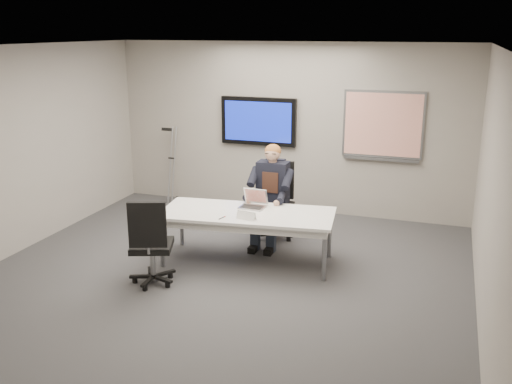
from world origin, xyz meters
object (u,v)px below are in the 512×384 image
(conference_table, at_px, (247,218))
(seated_person, at_px, (269,206))
(office_chair_far, at_px, (274,215))
(laptop, at_px, (254,202))
(office_chair_near, at_px, (152,258))

(conference_table, bearing_deg, seated_person, 76.92)
(office_chair_far, relative_size, laptop, 3.32)
(conference_table, distance_m, office_chair_near, 1.37)
(office_chair_far, xyz_separation_m, office_chair_near, (-0.93, -2.00, -0.01))
(conference_table, bearing_deg, laptop, 82.38)
(office_chair_near, bearing_deg, office_chair_far, -134.92)
(office_chair_near, distance_m, laptop, 1.59)
(seated_person, bearing_deg, conference_table, -95.57)
(seated_person, xyz_separation_m, laptop, (-0.07, -0.45, 0.17))
(office_chair_near, bearing_deg, conference_table, -149.56)
(office_chair_far, distance_m, seated_person, 0.35)
(seated_person, bearing_deg, office_chair_near, -117.62)
(office_chair_far, height_order, seated_person, seated_person)
(conference_table, xyz_separation_m, seated_person, (0.07, 0.70, -0.04))
(office_chair_near, height_order, laptop, office_chair_near)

